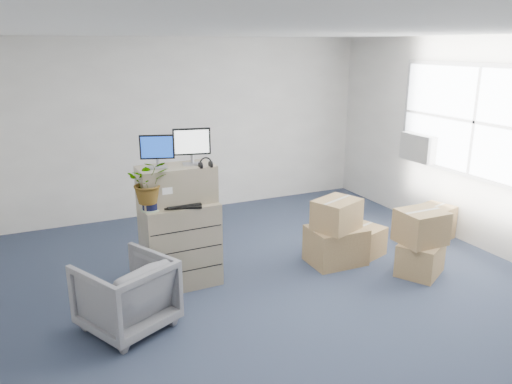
# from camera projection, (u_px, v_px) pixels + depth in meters

# --- Properties ---
(ground) EXTENTS (7.00, 7.00, 0.00)m
(ground) POSITION_uv_depth(u_px,v_px,m) (296.00, 300.00, 5.45)
(ground) COLOR #283348
(ground) RESTS_ON ground
(wall_back) EXTENTS (6.00, 0.02, 2.80)m
(wall_back) POSITION_uv_depth(u_px,v_px,m) (193.00, 127.00, 8.10)
(wall_back) COLOR beige
(wall_back) RESTS_ON ground
(wall_right) EXTENTS (0.02, 7.00, 2.80)m
(wall_right) POSITION_uv_depth(u_px,v_px,m) (508.00, 151.00, 6.26)
(wall_right) COLOR beige
(wall_right) RESTS_ON ground
(window) EXTENTS (0.07, 2.72, 1.52)m
(window) POSITION_uv_depth(u_px,v_px,m) (476.00, 122.00, 6.58)
(window) COLOR gray
(window) RESTS_ON wall_right
(ac_unit) EXTENTS (0.24, 0.60, 0.40)m
(ac_unit) POSITION_uv_depth(u_px,v_px,m) (420.00, 147.00, 7.47)
(ac_unit) COLOR silver
(ac_unit) RESTS_ON wall_right
(filing_cabinet_lower) EXTENTS (0.85, 0.53, 0.98)m
(filing_cabinet_lower) POSITION_uv_depth(u_px,v_px,m) (181.00, 244.00, 5.71)
(filing_cabinet_lower) COLOR gray
(filing_cabinet_lower) RESTS_ON ground
(filing_cabinet_upper) EXTENTS (0.85, 0.44, 0.42)m
(filing_cabinet_upper) POSITION_uv_depth(u_px,v_px,m) (177.00, 184.00, 5.55)
(filing_cabinet_upper) COLOR gray
(filing_cabinet_upper) RESTS_ON filing_cabinet_lower
(monitor_left) EXTENTS (0.36, 0.19, 0.36)m
(monitor_left) POSITION_uv_depth(u_px,v_px,m) (157.00, 150.00, 5.34)
(monitor_left) COLOR #99999E
(monitor_left) RESTS_ON filing_cabinet_upper
(monitor_right) EXTENTS (0.41, 0.20, 0.41)m
(monitor_right) POSITION_uv_depth(u_px,v_px,m) (192.00, 144.00, 5.48)
(monitor_right) COLOR #99999E
(monitor_right) RESTS_ON filing_cabinet_upper
(headphones) EXTENTS (0.14, 0.02, 0.14)m
(headphones) POSITION_uv_depth(u_px,v_px,m) (206.00, 163.00, 5.44)
(headphones) COLOR black
(headphones) RESTS_ON filing_cabinet_upper
(keyboard) EXTENTS (0.46, 0.30, 0.02)m
(keyboard) POSITION_uv_depth(u_px,v_px,m) (183.00, 206.00, 5.44)
(keyboard) COLOR black
(keyboard) RESTS_ON filing_cabinet_lower
(mouse) EXTENTS (0.10, 0.06, 0.03)m
(mouse) POSITION_uv_depth(u_px,v_px,m) (206.00, 201.00, 5.60)
(mouse) COLOR silver
(mouse) RESTS_ON filing_cabinet_lower
(water_bottle) EXTENTS (0.07, 0.07, 0.25)m
(water_bottle) POSITION_uv_depth(u_px,v_px,m) (182.00, 192.00, 5.57)
(water_bottle) COLOR gray
(water_bottle) RESTS_ON filing_cabinet_lower
(phone_dock) EXTENTS (0.06, 0.05, 0.13)m
(phone_dock) POSITION_uv_depth(u_px,v_px,m) (175.00, 199.00, 5.57)
(phone_dock) COLOR silver
(phone_dock) RESTS_ON filing_cabinet_lower
(external_drive) EXTENTS (0.22, 0.18, 0.06)m
(external_drive) POSITION_uv_depth(u_px,v_px,m) (204.00, 194.00, 5.83)
(external_drive) COLOR black
(external_drive) RESTS_ON filing_cabinet_lower
(tissue_box) EXTENTS (0.23, 0.15, 0.08)m
(tissue_box) POSITION_uv_depth(u_px,v_px,m) (208.00, 189.00, 5.76)
(tissue_box) COLOR #3A6FC7
(tissue_box) RESTS_ON external_drive
(potted_plant) EXTENTS (0.50, 0.54, 0.45)m
(potted_plant) POSITION_uv_depth(u_px,v_px,m) (149.00, 187.00, 5.26)
(potted_plant) COLOR #A9C29C
(potted_plant) RESTS_ON filing_cabinet_lower
(office_chair) EXTENTS (1.01, 0.99, 0.79)m
(office_chair) POSITION_uv_depth(u_px,v_px,m) (126.00, 291.00, 4.82)
(office_chair) COLOR slate
(office_chair) RESTS_ON ground
(cardboard_boxes) EXTENTS (2.40, 1.46, 0.85)m
(cardboard_boxes) POSITION_uv_depth(u_px,v_px,m) (382.00, 236.00, 6.40)
(cardboard_boxes) COLOR olive
(cardboard_boxes) RESTS_ON ground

